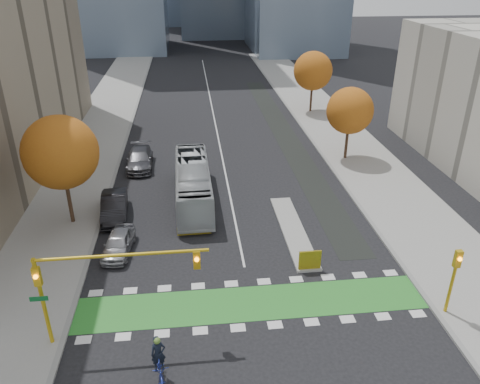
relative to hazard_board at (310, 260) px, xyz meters
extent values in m
plane|color=black|center=(-4.00, -4.20, -0.80)|extent=(300.00, 300.00, 0.00)
cube|color=gray|center=(-17.50, 15.80, -0.73)|extent=(7.00, 120.00, 0.15)
cube|color=gray|center=(9.50, 15.80, -0.73)|extent=(7.00, 120.00, 0.15)
cube|color=gray|center=(-14.00, 15.80, -0.73)|extent=(0.30, 120.00, 0.16)
cube|color=gray|center=(6.00, 15.80, -0.73)|extent=(0.30, 120.00, 0.16)
cube|color=#2B842B|center=(-4.00, -2.70, -0.79)|extent=(20.00, 3.00, 0.01)
cube|color=silver|center=(-4.00, 35.80, -0.80)|extent=(0.15, 70.00, 0.01)
cube|color=black|center=(3.50, 25.80, -0.80)|extent=(2.50, 50.00, 0.01)
cube|color=gray|center=(0.00, 4.80, -0.72)|extent=(1.60, 10.00, 0.16)
cube|color=yellow|center=(0.00, 0.00, 0.00)|extent=(1.40, 0.12, 1.30)
cylinder|color=#332114|center=(-16.00, 7.80, 1.82)|extent=(0.28, 0.28, 5.25)
sphere|color=#9B3F13|center=(-16.00, 7.80, 4.83)|extent=(5.20, 5.20, 5.20)
cylinder|color=#332114|center=(8.00, 17.80, 1.47)|extent=(0.28, 0.28, 4.55)
sphere|color=#9B3F13|center=(8.00, 17.80, 4.08)|extent=(4.40, 4.40, 4.40)
cylinder|color=#332114|center=(8.50, 33.80, 1.65)|extent=(0.28, 0.28, 4.90)
sphere|color=#9B3F13|center=(8.50, 33.80, 4.45)|extent=(4.80, 4.80, 4.80)
cylinder|color=#BF9914|center=(-14.50, -4.70, 1.80)|extent=(0.20, 0.20, 5.20)
cylinder|color=#BF9914|center=(-10.50, -4.70, 4.30)|extent=(8.20, 0.16, 0.16)
cube|color=#BF9914|center=(-14.50, -4.70, 3.40)|extent=(0.35, 0.28, 1.00)
sphere|color=orange|center=(-14.50, -4.88, 3.50)|extent=(0.22, 0.22, 0.22)
cube|color=#BF9914|center=(-7.00, -4.70, 3.80)|extent=(0.35, 0.28, 1.00)
sphere|color=orange|center=(-7.00, -4.88, 3.90)|extent=(0.22, 0.22, 0.22)
cube|color=#0C5926|center=(-14.50, -5.10, 2.40)|extent=(0.85, 0.04, 0.25)
cylinder|color=#BF9914|center=(6.50, -4.70, 1.20)|extent=(0.18, 0.18, 4.00)
cube|color=#BF9914|center=(6.50, -4.70, 2.80)|extent=(0.35, 0.28, 1.00)
sphere|color=orange|center=(6.50, -4.88, 2.90)|extent=(0.22, 0.22, 0.22)
imported|color=navy|center=(-8.95, -7.44, -0.26)|extent=(1.08, 2.17, 1.09)
imported|color=black|center=(-8.95, -7.44, 0.67)|extent=(0.74, 0.56, 1.85)
sphere|color=#597F2D|center=(-8.95, -7.44, 1.44)|extent=(0.31, 0.31, 0.31)
imported|color=#B1B6B9|center=(-7.00, 10.39, 0.78)|extent=(2.83, 11.39, 3.16)
imported|color=#9D9DA2|center=(-12.12, 3.44, -0.08)|extent=(2.17, 4.40, 1.44)
imported|color=black|center=(-13.00, 8.44, 0.06)|extent=(2.27, 5.36, 1.72)
imported|color=#55555A|center=(-11.87, 17.92, 0.02)|extent=(2.42, 5.71, 1.64)
camera|label=1|loc=(-6.99, -23.54, 16.68)|focal=35.00mm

